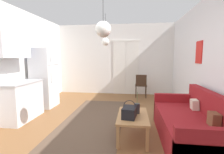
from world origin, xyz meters
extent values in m
cube|color=brown|center=(0.00, 0.00, -0.05)|extent=(5.09, 7.46, 0.10)
cube|color=white|center=(0.00, 3.48, 1.37)|extent=(4.69, 0.10, 2.74)
cube|color=white|center=(0.21, 3.42, 1.03)|extent=(0.48, 0.02, 2.06)
cube|color=white|center=(0.71, 3.42, 1.03)|extent=(0.48, 0.02, 2.06)
cube|color=white|center=(0.46, 3.41, 2.09)|extent=(1.06, 0.03, 0.06)
cube|color=silver|center=(2.30, 0.00, 1.37)|extent=(0.10, 7.06, 2.74)
cube|color=red|center=(2.23, 0.94, 1.57)|extent=(0.02, 0.34, 0.51)
cube|color=blue|center=(-2.23, 1.08, 1.76)|extent=(0.02, 0.32, 0.40)
cube|color=brown|center=(-0.16, 0.31, 0.01)|extent=(1.33, 3.75, 0.01)
cube|color=maroon|center=(1.69, -0.24, 0.23)|extent=(0.91, 1.93, 0.46)
cube|color=maroon|center=(2.07, -0.24, 0.43)|extent=(0.15, 1.93, 0.87)
cube|color=maroon|center=(1.69, -1.15, 0.32)|extent=(0.91, 0.11, 0.64)
cube|color=maroon|center=(1.69, 0.67, 0.32)|extent=(0.91, 0.11, 0.64)
cube|color=brown|center=(1.92, -0.62, 0.56)|extent=(0.13, 0.21, 0.20)
cube|color=beige|center=(1.93, 0.17, 0.55)|extent=(0.14, 0.20, 0.20)
cube|color=#B27F4C|center=(0.74, -0.20, 0.40)|extent=(0.54, 0.94, 0.04)
cube|color=#B27F4C|center=(0.51, -0.63, 0.19)|extent=(0.05, 0.05, 0.39)
cube|color=#B27F4C|center=(0.98, -0.63, 0.19)|extent=(0.05, 0.05, 0.39)
cube|color=#B27F4C|center=(0.51, 0.24, 0.19)|extent=(0.05, 0.05, 0.39)
cube|color=#B27F4C|center=(0.98, 0.24, 0.19)|extent=(0.05, 0.05, 0.39)
cylinder|color=#2D2D33|center=(0.82, -0.09, 0.51)|extent=(0.11, 0.11, 0.19)
cylinder|color=#477F42|center=(0.82, -0.09, 0.72)|extent=(0.01, 0.01, 0.22)
cube|color=black|center=(0.69, -0.33, 0.51)|extent=(0.27, 0.35, 0.18)
torus|color=black|center=(0.69, -0.33, 0.63)|extent=(0.21, 0.01, 0.21)
cube|color=white|center=(-1.84, 1.42, 0.86)|extent=(0.58, 0.65, 1.72)
cube|color=#4C4C51|center=(-1.55, 1.42, 1.24)|extent=(0.01, 0.62, 0.01)
cylinder|color=#B7BABF|center=(-1.53, 1.24, 1.45)|extent=(0.02, 0.02, 0.24)
cylinder|color=#B7BABF|center=(-1.53, 1.24, 0.93)|extent=(0.02, 0.02, 0.38)
cube|color=silver|center=(-1.88, 0.37, 0.43)|extent=(0.57, 1.03, 0.86)
cube|color=#B7BABF|center=(-1.88, 0.37, 0.88)|extent=(0.60, 1.06, 0.03)
cube|color=#999BA0|center=(-1.88, 0.28, 0.83)|extent=(0.36, 0.40, 0.10)
cylinder|color=#B7BABF|center=(-2.10, 0.28, 0.99)|extent=(0.02, 0.02, 0.20)
cube|color=silver|center=(-2.00, 0.37, 1.73)|extent=(0.32, 0.92, 0.58)
cylinder|color=#382619|center=(1.22, 3.14, 0.21)|extent=(0.03, 0.03, 0.43)
cylinder|color=#382619|center=(0.86, 3.15, 0.21)|extent=(0.03, 0.03, 0.43)
cylinder|color=#382619|center=(1.21, 2.80, 0.21)|extent=(0.03, 0.03, 0.43)
cylinder|color=#382619|center=(0.85, 2.81, 0.21)|extent=(0.03, 0.03, 0.43)
cube|color=#382619|center=(1.04, 2.98, 0.44)|extent=(0.43, 0.41, 0.04)
cube|color=#382619|center=(1.03, 2.80, 0.64)|extent=(0.38, 0.04, 0.39)
sphere|color=white|center=(0.24, -0.36, 1.92)|extent=(0.26, 0.26, 0.26)
cylinder|color=black|center=(-0.09, 1.85, 2.39)|extent=(0.01, 0.01, 0.70)
sphere|color=white|center=(-0.09, 1.85, 1.92)|extent=(0.23, 0.23, 0.23)
camera|label=1|loc=(0.74, -3.12, 1.46)|focal=26.61mm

